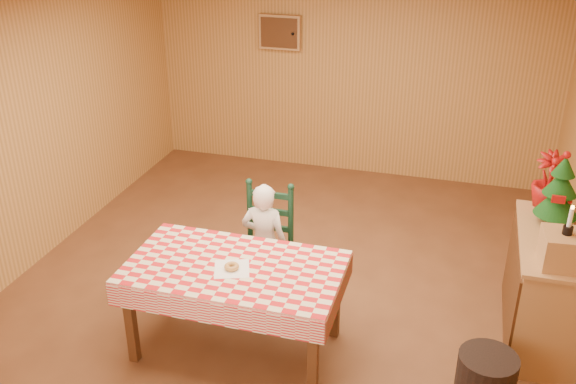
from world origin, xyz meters
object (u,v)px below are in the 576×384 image
object	(u,v)px
ladder_chair	(267,246)
seated_child	(264,243)
shelf_unit	(544,288)
storage_bin	(485,380)
christmas_tree	(560,191)
dining_table	(235,275)
crate	(564,249)

from	to	relation	value
ladder_chair	seated_child	bearing A→B (deg)	-90.00
shelf_unit	storage_bin	world-z (taller)	shelf_unit
ladder_chair	storage_bin	bearing A→B (deg)	-24.79
christmas_tree	shelf_unit	bearing A→B (deg)	-91.98
ladder_chair	seated_child	size ratio (longest dim) A/B	0.96
dining_table	crate	size ratio (longest dim) A/B	5.52
seated_child	storage_bin	distance (m)	2.11
seated_child	storage_bin	world-z (taller)	seated_child
dining_table	christmas_tree	xyz separation A→B (m)	(2.33, 1.08, 0.52)
crate	storage_bin	xyz separation A→B (m)	(-0.42, -0.53, -0.85)
dining_table	seated_child	xyz separation A→B (m)	(0.00, 0.73, -0.13)
dining_table	crate	world-z (taller)	crate
dining_table	ladder_chair	bearing A→B (deg)	90.00
shelf_unit	crate	bearing A→B (deg)	-88.77
seated_child	shelf_unit	size ratio (longest dim) A/B	0.91
ladder_chair	shelf_unit	world-z (taller)	ladder_chair
shelf_unit	christmas_tree	bearing A→B (deg)	88.02
seated_child	christmas_tree	distance (m)	2.45
ladder_chair	christmas_tree	size ratio (longest dim) A/B	1.74
dining_table	storage_bin	world-z (taller)	dining_table
crate	christmas_tree	xyz separation A→B (m)	(-0.00, 0.65, 0.16)
ladder_chair	christmas_tree	distance (m)	2.45
ladder_chair	crate	xyz separation A→B (m)	(2.33, -0.36, 0.55)
ladder_chair	christmas_tree	world-z (taller)	christmas_tree
crate	christmas_tree	distance (m)	0.67
seated_child	christmas_tree	size ratio (longest dim) A/B	1.81
crate	ladder_chair	bearing A→B (deg)	171.31
dining_table	crate	distance (m)	2.40
seated_child	christmas_tree	bearing A→B (deg)	-171.46
christmas_tree	storage_bin	size ratio (longest dim) A/B	1.48
dining_table	ladder_chair	xyz separation A→B (m)	(-0.00, 0.79, -0.18)
storage_bin	shelf_unit	bearing A→B (deg)	66.10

